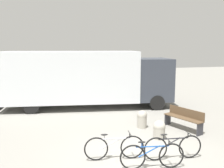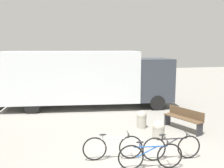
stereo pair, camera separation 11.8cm
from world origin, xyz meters
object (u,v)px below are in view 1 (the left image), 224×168
Objects in this scene: bicycle_near at (114,147)px; bollard_far_bench at (142,119)px; delivery_truck at (86,77)px; bicycle_middle at (152,156)px; bicycle_far at (173,147)px; bollard_near_bench at (159,129)px; park_bench at (184,118)px.

bicycle_near reaches higher than bollard_far_bench.
bicycle_near is at bearing -126.82° from bollard_far_bench.
delivery_truck is 5.27× the size of bicycle_middle.
delivery_truck is 5.26× the size of bicycle_near.
bicycle_near is at bearing 171.43° from bicycle_far.
bicycle_middle is 2.60× the size of bollard_near_bench.
bicycle_middle is at bearing -149.26° from bicycle_far.
bicycle_middle is 0.99× the size of bicycle_far.
bicycle_far is (1.42, -7.33, -1.34)m from delivery_truck.
bicycle_near is 2.42m from bollard_near_bench.
park_bench is 1.60m from bollard_near_bench.
delivery_truck is 5.24× the size of bicycle_far.
bicycle_middle is 2.43× the size of bollard_far_bench.
park_bench is at bearing 36.63° from bicycle_near.
bicycle_middle is at bearing 116.66° from park_bench.
park_bench is at bearing 25.61° from bollard_near_bench.
bicycle_near is 1.00× the size of bicycle_middle.
park_bench is 0.99× the size of bicycle_far.
bicycle_near is at bearing 144.84° from bicycle_middle.
bicycle_far reaches higher than bollard_near_bench.
bicycle_far is 1.72m from bollard_near_bench.
bollard_far_bench is at bearing 47.38° from park_bench.
bollard_near_bench is (1.78, -5.65, -1.37)m from delivery_truck.
bicycle_near is 1.20m from bicycle_middle.
park_bench is at bearing 58.77° from bicycle_far.
bollard_far_bench reaches higher than bollard_near_bench.
bicycle_far is 2.44× the size of bollard_far_bench.
bollard_near_bench is at bearing 68.75° from bicycle_middle.
bicycle_far is at bearing -6.65° from bicycle_near.
bollard_near_bench is at bearing -63.90° from delivery_truck.
bollard_near_bench is at bearing 96.22° from park_bench.
bicycle_far is at bearing -70.49° from delivery_truck.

